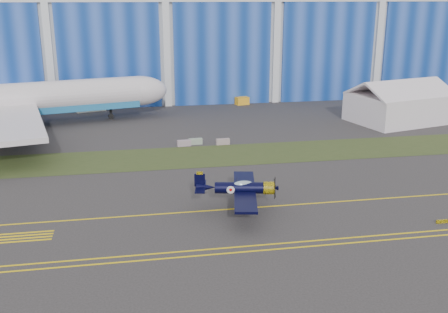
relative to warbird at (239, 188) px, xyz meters
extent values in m
plane|color=#373434|center=(-3.17, 5.52, -2.50)|extent=(260.00, 260.00, 0.00)
cube|color=#475128|center=(-3.17, 19.52, -2.48)|extent=(260.00, 10.00, 0.02)
cube|color=silver|center=(-3.17, 77.52, 12.50)|extent=(220.00, 45.00, 30.00)
cube|color=#133C97|center=(-3.17, 54.72, 7.50)|extent=(220.00, 0.60, 20.00)
cube|color=yellow|center=(-3.17, 0.52, -2.49)|extent=(200.00, 0.20, 0.02)
cube|color=yellow|center=(-3.17, -8.98, -2.49)|extent=(80.00, 0.20, 0.02)
cube|color=yellow|center=(-3.17, -7.98, -2.49)|extent=(80.00, 0.20, 0.02)
cube|color=yellow|center=(18.83, -6.48, -2.33)|extent=(1.20, 0.15, 0.35)
cube|color=white|center=(-18.24, 52.44, -1.34)|extent=(5.77, 3.62, 2.33)
cube|color=#FBAE20|center=(11.62, 53.50, -1.74)|extent=(2.92, 2.21, 1.52)
cube|color=#998FA5|center=(52.27, 48.21, -1.56)|extent=(3.34, 2.07, 1.89)
cube|color=#9E8793|center=(-3.11, 25.04, -2.05)|extent=(2.04, 0.75, 0.90)
cube|color=#8EA089|center=(-1.34, 25.66, -2.05)|extent=(2.04, 0.74, 0.90)
cube|color=gray|center=(2.63, 24.82, -2.05)|extent=(2.04, 0.73, 0.90)
camera|label=1|loc=(-10.28, -48.84, 18.75)|focal=42.00mm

